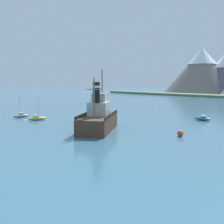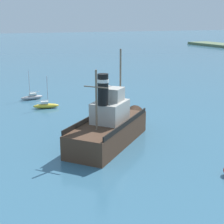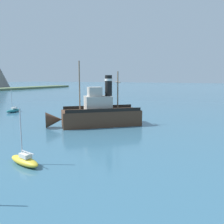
{
  "view_description": "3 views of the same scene",
  "coord_description": "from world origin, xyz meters",
  "px_view_note": "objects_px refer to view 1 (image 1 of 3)",
  "views": [
    {
      "loc": [
        37.68,
        -26.6,
        7.88
      ],
      "look_at": [
        0.84,
        2.53,
        2.77
      ],
      "focal_mm": 45.0,
      "sensor_mm": 36.0,
      "label": 1
    },
    {
      "loc": [
        33.41,
        -14.24,
        13.08
      ],
      "look_at": [
        -0.59,
        0.6,
        2.95
      ],
      "focal_mm": 55.0,
      "sensor_mm": 36.0,
      "label": 2
    },
    {
      "loc": [
        -30.46,
        -18.92,
        7.47
      ],
      "look_at": [
        1.17,
        -2.67,
        2.25
      ],
      "focal_mm": 38.0,
      "sensor_mm": 36.0,
      "label": 3
    }
  ],
  "objects_px": {
    "old_tugboat": "(99,119)",
    "sailboat_yellow": "(37,118)",
    "mooring_buoy": "(180,133)",
    "sailboat_grey": "(21,115)",
    "sailboat_teal": "(202,118)"
  },
  "relations": [
    {
      "from": "sailboat_teal",
      "to": "mooring_buoy",
      "type": "xyz_separation_m",
      "value": [
        7.85,
        -17.18,
        0.02
      ]
    },
    {
      "from": "sailboat_grey",
      "to": "sailboat_yellow",
      "type": "relative_size",
      "value": 1.0
    },
    {
      "from": "old_tugboat",
      "to": "sailboat_grey",
      "type": "relative_size",
      "value": 2.64
    },
    {
      "from": "sailboat_grey",
      "to": "mooring_buoy",
      "type": "xyz_separation_m",
      "value": [
        35.78,
        9.97,
        0.02
      ]
    },
    {
      "from": "sailboat_grey",
      "to": "mooring_buoy",
      "type": "distance_m",
      "value": 37.14
    },
    {
      "from": "sailboat_teal",
      "to": "mooring_buoy",
      "type": "distance_m",
      "value": 18.89
    },
    {
      "from": "old_tugboat",
      "to": "sailboat_teal",
      "type": "relative_size",
      "value": 2.64
    },
    {
      "from": "sailboat_grey",
      "to": "sailboat_yellow",
      "type": "distance_m",
      "value": 6.71
    },
    {
      "from": "mooring_buoy",
      "to": "sailboat_yellow",
      "type": "bearing_deg",
      "value": -162.61
    },
    {
      "from": "old_tugboat",
      "to": "sailboat_yellow",
      "type": "relative_size",
      "value": 2.64
    },
    {
      "from": "old_tugboat",
      "to": "sailboat_teal",
      "type": "height_order",
      "value": "old_tugboat"
    },
    {
      "from": "mooring_buoy",
      "to": "sailboat_grey",
      "type": "bearing_deg",
      "value": -164.43
    },
    {
      "from": "sailboat_teal",
      "to": "sailboat_yellow",
      "type": "bearing_deg",
      "value": -128.97
    },
    {
      "from": "old_tugboat",
      "to": "mooring_buoy",
      "type": "xyz_separation_m",
      "value": [
        11.67,
        6.03,
        -1.38
      ]
    },
    {
      "from": "sailboat_grey",
      "to": "mooring_buoy",
      "type": "relative_size",
      "value": 5.49
    }
  ]
}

